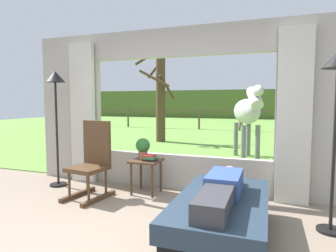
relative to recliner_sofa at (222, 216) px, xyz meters
name	(u,v)px	position (x,y,z in m)	size (l,w,h in m)	color
back_wall_with_window	(178,111)	(-0.95, 1.45, 1.03)	(5.20, 0.12, 2.55)	#ADA599
curtain_panel_left	(83,113)	(-2.64, 1.31, 0.98)	(0.44, 0.10, 2.40)	beige
curtain_panel_right	(294,117)	(0.74, 1.31, 0.98)	(0.44, 0.10, 2.40)	beige
outdoor_pasture_lawn	(242,129)	(-0.95, 12.35, -0.21)	(36.00, 21.68, 0.02)	olive
distant_hill_ridge	(253,104)	(-0.95, 22.19, 0.98)	(36.00, 2.00, 2.40)	#4E612D
recliner_sofa	(222,216)	(0.00, 0.00, 0.00)	(0.91, 1.70, 0.42)	black
reclining_person	(222,189)	(0.00, -0.05, 0.30)	(0.34, 1.43, 0.22)	#334C8C
rocking_chair	(92,160)	(-2.00, 0.64, 0.33)	(0.55, 0.74, 1.12)	#4C331E
side_table	(146,166)	(-1.32, 1.04, 0.21)	(0.44, 0.44, 0.52)	#4C331E
potted_plant	(143,147)	(-1.40, 1.10, 0.48)	(0.22, 0.22, 0.32)	#9E6042
book_stack	(150,158)	(-1.23, 0.99, 0.34)	(0.21, 0.15, 0.09)	black
floor_lamp_left	(56,94)	(-2.88, 0.93, 1.31)	(0.32, 0.32, 1.90)	black
horse	(248,112)	(-0.07, 4.18, 0.94)	(0.92, 1.81, 1.73)	#B2B2AD
pasture_tree	(160,96)	(-3.16, 6.40, 1.38)	(1.39, 1.47, 3.51)	#4C3823
pasture_fence_line	(240,115)	(-0.95, 11.27, 0.53)	(16.10, 0.10, 1.10)	brown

